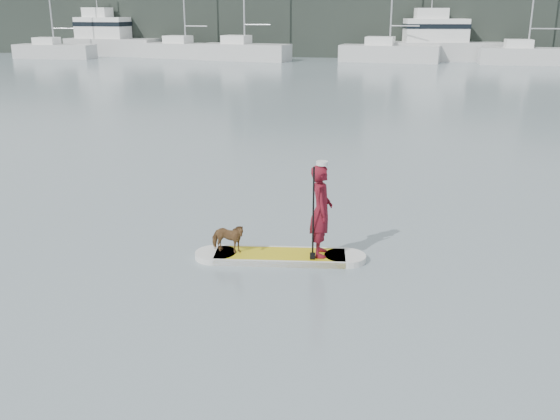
% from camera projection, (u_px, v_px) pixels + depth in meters
% --- Properties ---
extents(ground, '(140.00, 140.00, 0.00)m').
position_uv_depth(ground, '(312.00, 230.00, 13.61)').
color(ground, slate).
rests_on(ground, ground).
extents(paddleboard, '(3.27, 1.15, 0.12)m').
position_uv_depth(paddleboard, '(280.00, 256.00, 12.00)').
color(paddleboard, gold).
rests_on(paddleboard, ground).
extents(paddler, '(0.52, 0.70, 1.76)m').
position_uv_depth(paddler, '(321.00, 211.00, 11.66)').
color(paddler, maroon).
rests_on(paddler, paddleboard).
extents(white_cap, '(0.22, 0.22, 0.07)m').
position_uv_depth(white_cap, '(322.00, 163.00, 11.38)').
color(white_cap, silver).
rests_on(white_cap, paddler).
extents(dog, '(0.73, 0.38, 0.59)m').
position_uv_depth(dog, '(228.00, 238.00, 11.95)').
color(dog, '#57311D').
rests_on(dog, paddleboard).
extents(paddle, '(0.10, 0.30, 2.00)m').
position_uv_depth(paddle, '(313.00, 225.00, 11.49)').
color(paddle, black).
rests_on(paddle, ground).
extents(sailboat_a, '(7.75, 2.66, 11.15)m').
position_uv_depth(sailboat_a, '(54.00, 50.00, 60.62)').
color(sailboat_a, silver).
rests_on(sailboat_a, ground).
extents(sailboat_b, '(9.01, 4.22, 12.88)m').
position_uv_depth(sailboat_b, '(185.00, 49.00, 60.65)').
color(sailboat_b, silver).
rests_on(sailboat_b, ground).
extents(sailboat_c, '(8.73, 4.13, 12.04)m').
position_uv_depth(sailboat_c, '(244.00, 51.00, 57.94)').
color(sailboat_c, silver).
rests_on(sailboat_c, ground).
extents(sailboat_d, '(9.09, 3.64, 13.05)m').
position_uv_depth(sailboat_d, '(389.00, 51.00, 56.28)').
color(sailboat_d, silver).
rests_on(sailboat_d, ground).
extents(sailboat_e, '(7.99, 2.61, 11.58)m').
position_uv_depth(sailboat_e, '(526.00, 55.00, 53.84)').
color(sailboat_e, silver).
rests_on(sailboat_e, ground).
extents(motor_yacht_a, '(10.68, 4.97, 6.17)m').
position_uv_depth(motor_yacht_a, '(441.00, 41.00, 57.55)').
color(motor_yacht_a, silver).
rests_on(motor_yacht_a, ground).
extents(motor_yacht_b, '(9.65, 3.85, 6.24)m').
position_uv_depth(motor_yacht_b, '(108.00, 38.00, 64.06)').
color(motor_yacht_b, silver).
rests_on(motor_yacht_b, ground).
extents(shore_mass, '(90.00, 6.00, 6.00)m').
position_uv_depth(shore_mass, '(395.00, 26.00, 62.06)').
color(shore_mass, black).
rests_on(shore_mass, ground).
extents(shore_building_west, '(14.00, 4.00, 9.00)m').
position_uv_depth(shore_building_west, '(298.00, 10.00, 64.47)').
color(shore_building_west, black).
rests_on(shore_building_west, ground).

